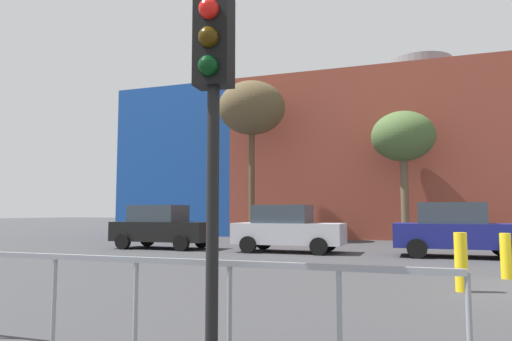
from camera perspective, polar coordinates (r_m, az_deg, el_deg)
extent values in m
cube|color=brown|center=(33.05, 19.70, 1.03)|extent=(22.29, 13.38, 9.70)
cube|color=#19479E|center=(36.39, -5.42, 0.36)|extent=(8.62, 12.04, 9.89)
cylinder|color=slate|center=(34.14, 19.40, 10.84)|extent=(4.00, 4.00, 2.00)
cube|color=black|center=(20.08, -11.18, -7.25)|extent=(4.16, 1.78, 0.79)
cube|color=#333D47|center=(20.19, -11.75, -5.12)|extent=(2.08, 1.58, 0.69)
cylinder|color=black|center=(20.27, -6.58, -8.42)|extent=(0.63, 0.22, 0.63)
cylinder|color=black|center=(18.65, -9.06, -8.68)|extent=(0.63, 0.22, 0.63)
cylinder|color=black|center=(21.57, -13.04, -8.12)|extent=(0.63, 0.22, 0.63)
cylinder|color=black|center=(20.05, -15.86, -8.29)|extent=(0.63, 0.22, 0.63)
cube|color=silver|center=(17.94, 4.04, -7.63)|extent=(4.11, 1.76, 0.78)
cube|color=#333D47|center=(17.99, 3.27, -5.30)|extent=(2.05, 1.56, 0.68)
cylinder|color=black|center=(18.54, 8.78, -8.72)|extent=(0.63, 0.22, 0.63)
cylinder|color=black|center=(16.78, 7.62, -9.12)|extent=(0.63, 0.22, 0.63)
cylinder|color=black|center=(19.21, 0.92, -8.65)|extent=(0.63, 0.22, 0.63)
cylinder|color=black|center=(17.52, -0.97, -8.99)|extent=(0.63, 0.22, 0.63)
cube|color=navy|center=(17.34, 23.48, -7.25)|extent=(4.23, 1.81, 0.81)
cube|color=#333D47|center=(17.31, 22.56, -4.78)|extent=(2.12, 1.61, 0.71)
cylinder|color=black|center=(18.42, 27.59, -8.20)|extent=(0.65, 0.22, 0.65)
cylinder|color=black|center=(16.59, 28.50, -8.57)|extent=(0.65, 0.22, 0.65)
cylinder|color=black|center=(18.25, 19.01, -8.53)|extent=(0.65, 0.22, 0.65)
cylinder|color=black|center=(16.40, 18.96, -8.95)|extent=(0.65, 0.22, 0.65)
cylinder|color=black|center=(4.49, -5.31, -6.95)|extent=(0.12, 0.12, 2.72)
cube|color=black|center=(4.79, -5.13, 15.26)|extent=(0.37, 0.26, 0.90)
sphere|color=red|center=(4.77, -5.76, 18.96)|extent=(0.20, 0.20, 0.20)
sphere|color=#3C2905|center=(4.67, -5.79, 15.82)|extent=(0.20, 0.20, 0.20)
sphere|color=black|center=(4.57, -5.82, 12.54)|extent=(0.20, 0.20, 0.20)
cylinder|color=brown|center=(24.43, 17.61, -3.17)|extent=(0.38, 0.38, 4.44)
ellipsoid|color=#476033|center=(24.71, 17.42, 4.00)|extent=(3.13, 3.13, 2.51)
cylinder|color=brown|center=(25.17, -0.52, -1.50)|extent=(0.32, 0.32, 6.16)
ellipsoid|color=brown|center=(25.75, -0.52, 7.60)|extent=(3.63, 3.63, 2.91)
cylinder|color=yellow|center=(12.26, 28.07, -9.14)|extent=(0.24, 0.24, 1.03)
cylinder|color=yellow|center=(9.95, 23.64, -10.13)|extent=(0.24, 0.24, 1.12)
cube|color=gray|center=(5.28, -14.30, -10.46)|extent=(6.50, 0.06, 0.06)
cylinder|color=gray|center=(6.01, -23.32, -14.34)|extent=(0.05, 0.05, 1.00)
cylinder|color=gray|center=(5.35, -14.42, -15.79)|extent=(0.05, 0.05, 1.00)
cylinder|color=gray|center=(4.85, -3.22, -17.08)|extent=(0.05, 0.05, 1.00)
cylinder|color=gray|center=(4.56, 10.11, -17.80)|extent=(0.05, 0.05, 1.00)
cylinder|color=gray|center=(4.51, 24.51, -17.57)|extent=(0.05, 0.05, 1.00)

